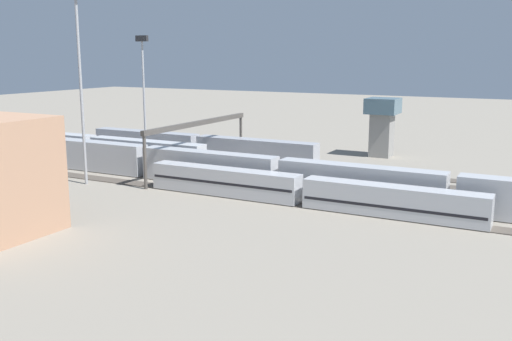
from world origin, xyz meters
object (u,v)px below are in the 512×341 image
light_mast_1 (79,61)px  control_tower (382,122)px  train_on_track_1 (198,148)px  signal_gantry (199,128)px  train_on_track_5 (303,191)px  train_on_track_4 (208,168)px  train_on_track_3 (94,149)px  light_mast_0 (143,76)px

light_mast_1 → control_tower: 58.05m
train_on_track_1 → signal_gantry: 10.35m
train_on_track_5 → signal_gantry: 28.08m
train_on_track_4 → train_on_track_3: size_ratio=2.54×
train_on_track_5 → control_tower: control_tower is taller
train_on_track_1 → control_tower: bearing=-142.2°
signal_gantry → control_tower: 37.65m
train_on_track_1 → light_mast_0: bearing=-22.0°
train_on_track_3 → light_mast_1: size_ratio=1.58×
train_on_track_5 → train_on_track_1: size_ratio=1.00×
train_on_track_4 → train_on_track_5: (-18.00, 5.00, -0.62)m
train_on_track_5 → signal_gantry: signal_gantry is taller
control_tower → light_mast_0: bearing=17.7°
train_on_track_3 → light_mast_1: 23.87m
train_on_track_4 → signal_gantry: size_ratio=3.99×
train_on_track_3 → train_on_track_4: bearing=169.9°
train_on_track_1 → light_mast_0: size_ratio=2.00×
train_on_track_3 → light_mast_1: (-11.05, 13.66, 16.16)m
train_on_track_5 → light_mast_1: size_ratio=1.58×
control_tower → train_on_track_3: bearing=35.7°
train_on_track_3 → control_tower: size_ratio=4.12×
light_mast_0 → control_tower: (-46.44, -14.80, -8.56)m
train_on_track_1 → signal_gantry: bearing=124.5°
light_mast_0 → control_tower: size_ratio=2.06×
train_on_track_5 → control_tower: 42.36m
train_on_track_3 → light_mast_0: bearing=-84.3°
control_tower → train_on_track_4: bearing=65.7°
light_mast_0 → light_mast_1: size_ratio=0.79×
train_on_track_1 → light_mast_1: (5.22, 23.66, 16.17)m
train_on_track_3 → train_on_track_5: bearing=167.7°
train_on_track_3 → signal_gantry: size_ratio=1.57×
train_on_track_3 → signal_gantry: (-21.41, -2.50, 4.92)m
light_mast_0 → light_mast_1: light_mast_1 is taller
light_mast_1 → train_on_track_3: bearing=-51.0°
train_on_track_4 → control_tower: size_ratio=10.45×
light_mast_0 → train_on_track_1: bearing=158.0°
train_on_track_1 → train_on_track_3: (16.27, 10.00, 0.01)m
light_mast_1 → control_tower: light_mast_1 is taller
signal_gantry → train_on_track_1: bearing=-55.5°
light_mast_1 → signal_gantry: 22.25m
signal_gantry → train_on_track_4: bearing=131.0°
train_on_track_4 → train_on_track_3: 28.38m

